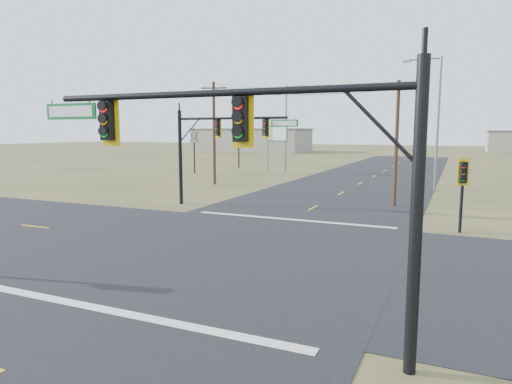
# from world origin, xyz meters

# --- Properties ---
(ground) EXTENTS (320.00, 320.00, 0.00)m
(ground) POSITION_xyz_m (0.00, 0.00, 0.00)
(ground) COLOR olive
(ground) RESTS_ON ground
(road_ew) EXTENTS (160.00, 14.00, 0.02)m
(road_ew) POSITION_xyz_m (0.00, 0.00, 0.01)
(road_ew) COLOR black
(road_ew) RESTS_ON ground
(road_ns) EXTENTS (14.00, 160.00, 0.02)m
(road_ns) POSITION_xyz_m (0.00, 0.00, 0.01)
(road_ns) COLOR black
(road_ns) RESTS_ON ground
(stop_bar_near) EXTENTS (12.00, 0.40, 0.01)m
(stop_bar_near) POSITION_xyz_m (0.00, -7.50, 0.03)
(stop_bar_near) COLOR silver
(stop_bar_near) RESTS_ON road_ns
(stop_bar_far) EXTENTS (12.00, 0.40, 0.01)m
(stop_bar_far) POSITION_xyz_m (0.00, 7.50, 0.03)
(stop_bar_far) COLOR silver
(stop_bar_far) RESTS_ON road_ns
(mast_arm_near) EXTENTS (10.33, 0.44, 6.65)m
(mast_arm_near) POSITION_xyz_m (4.19, -7.50, 4.86)
(mast_arm_near) COLOR black
(mast_arm_near) RESTS_ON ground
(mast_arm_far) EXTENTS (8.83, 0.55, 6.59)m
(mast_arm_far) POSITION_xyz_m (-6.04, 9.95, 4.78)
(mast_arm_far) COLOR black
(mast_arm_far) RESTS_ON ground
(pedestal_signal_ne) EXTENTS (0.67, 0.57, 3.81)m
(pedestal_signal_ne) POSITION_xyz_m (9.03, 7.70, 2.82)
(pedestal_signal_ne) COLOR black
(pedestal_signal_ne) RESTS_ON ground
(utility_pole_near) EXTENTS (2.07, 0.52, 8.52)m
(utility_pole_near) POSITION_xyz_m (4.87, 15.03, 4.46)
(utility_pole_near) COLOR #4C3120
(utility_pole_near) RESTS_ON ground
(utility_pole_far) EXTENTS (2.32, 0.84, 9.81)m
(utility_pole_far) POSITION_xyz_m (-12.86, 21.51, 5.09)
(utility_pole_far) COLOR #4C3120
(utility_pole_far) RESTS_ON ground
(highway_sign) EXTENTS (3.05, 0.73, 5.82)m
(highway_sign) POSITION_xyz_m (-11.67, 34.96, 4.13)
(highway_sign) COLOR slate
(highway_sign) RESTS_ON ground
(streetlight_a) EXTENTS (3.18, 0.46, 11.34)m
(streetlight_a) POSITION_xyz_m (6.78, 24.47, 6.37)
(streetlight_a) COLOR slate
(streetlight_a) RESTS_ON ground
(streetlight_c) EXTENTS (3.04, 0.49, 10.86)m
(streetlight_c) POSITION_xyz_m (-11.18, 37.53, 6.10)
(streetlight_c) COLOR slate
(streetlight_c) RESTS_ON ground
(bare_tree_a) EXTENTS (2.54, 2.54, 5.93)m
(bare_tree_a) POSITION_xyz_m (-20.85, 30.79, 4.69)
(bare_tree_a) COLOR black
(bare_tree_a) RESTS_ON ground
(bare_tree_b) EXTENTS (3.53, 3.53, 7.15)m
(bare_tree_b) POSITION_xyz_m (-19.74, 40.92, 5.72)
(bare_tree_b) COLOR black
(bare_tree_b) RESTS_ON ground
(warehouse_left) EXTENTS (28.00, 14.00, 5.50)m
(warehouse_left) POSITION_xyz_m (-40.00, 90.00, 2.75)
(warehouse_left) COLOR gray
(warehouse_left) RESTS_ON ground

